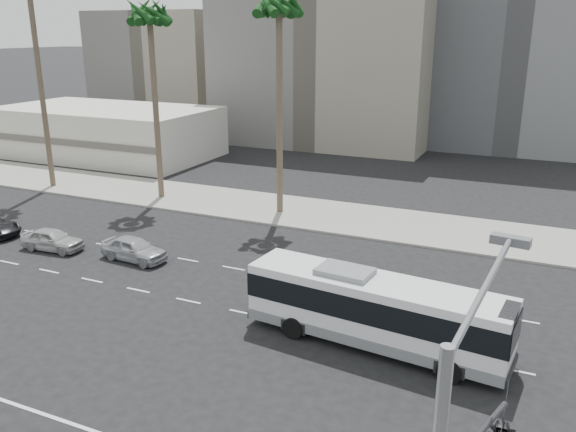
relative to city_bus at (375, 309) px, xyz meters
The scene contains 11 objects.
ground 6.60m from the city_bus, behind, with size 700.00×700.00×0.00m, color black.
sidewalk_north 17.12m from the city_bus, 112.00° to the left, with size 120.00×7.00×0.15m, color gray.
commercial_low 44.90m from the city_bus, 144.14° to the left, with size 22.00×12.16×5.00m.
midrise_beige_west 49.45m from the city_bus, 112.09° to the left, with size 24.00×18.00×18.00m, color slate.
midrise_gray_center 53.55m from the city_bus, 88.23° to the left, with size 20.00×20.00×26.00m, color #555659.
midrise_beige_far 67.34m from the city_bus, 131.42° to the left, with size 18.00×16.00×15.00m, color slate.
city_bus is the anchor object (origin of this frame).
car_a 15.62m from the city_bus, 166.75° to the left, with size 4.05×1.63×1.38m, color #A1A3A7.
car_b 20.90m from the city_bus, behind, with size 3.86×1.55×1.32m, color #ABABAB.
palm_near 22.52m from the city_bus, 126.87° to the left, with size 4.51×4.51×15.21m.
palm_mid 28.66m from the city_bus, 145.21° to the left, with size 4.80×4.80×14.83m.
Camera 1 is at (12.06, -21.67, 12.59)m, focal length 36.62 mm.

